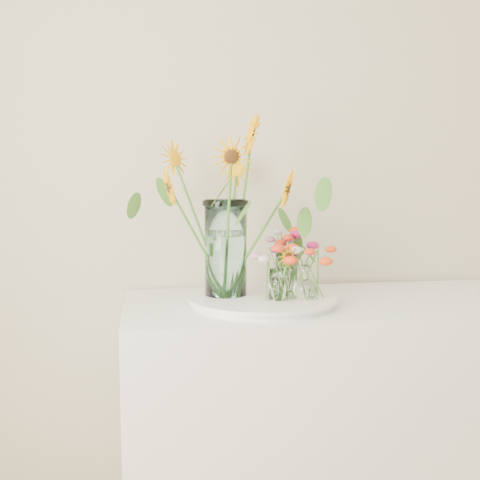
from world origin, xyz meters
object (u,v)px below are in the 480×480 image
Objects in this scene: counter at (331,427)px; mason_jar at (226,248)px; small_vase_a at (279,285)px; small_vase_c at (287,273)px; tray at (262,301)px; small_vase_b at (305,282)px.

mason_jar is at bearing 179.09° from counter.
small_vase_c is (0.06, 0.14, 0.01)m from small_vase_a.
mason_jar is (-0.12, 0.04, 0.17)m from tray.
mason_jar is at bearing 159.63° from small_vase_b.
small_vase_b is (0.09, 0.01, 0.00)m from small_vase_a.
small_vase_b reaches higher than small_vase_a.
mason_jar reaches higher than small_vase_b.
counter is 10.63× the size of small_vase_c.
tray is 3.53× the size of small_vase_c.
small_vase_a is (0.04, -0.06, 0.06)m from tray.
tray is 0.10m from small_vase_a.
small_vase_c reaches higher than tray.
mason_jar is 2.44× the size of small_vase_c.
tray is at bearing -18.00° from mason_jar.
small_vase_a is at bearing -31.69° from mason_jar.
small_vase_b is (-0.12, -0.09, 0.53)m from counter.
tray is 0.15m from small_vase_c.
small_vase_b is at bearing -77.47° from small_vase_c.
counter is at bearing 35.57° from small_vase_b.
tray is 0.21m from mason_jar.
tray is at bearing -140.75° from small_vase_c.
small_vase_c is at bearing 11.60° from mason_jar.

